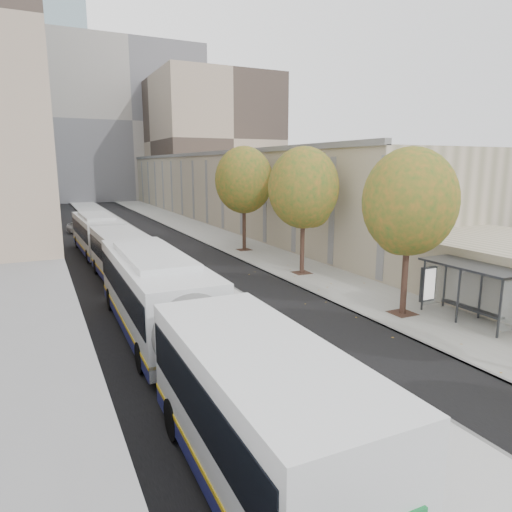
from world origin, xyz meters
TOP-DOWN VIEW (x-y plane):
  - bus_platform at (-3.88, 35.00)m, footprint 4.25×150.00m
  - sidewalk at (4.12, 35.00)m, footprint 4.75×150.00m
  - building_tan at (15.50, 64.00)m, footprint 18.00×92.00m
  - building_far_block at (6.00, 96.00)m, footprint 30.00×18.00m
  - bus_shelter at (5.69, 10.96)m, footprint 1.90×4.40m
  - tree_c at (3.60, 13.00)m, footprint 4.20×4.20m
  - tree_d at (3.60, 22.00)m, footprint 4.40×4.40m
  - tree_e at (3.60, 31.00)m, footprint 4.60×4.60m
  - bus_near at (-7.35, 11.52)m, footprint 3.05×19.18m
  - bus_far at (-7.19, 30.86)m, footprint 3.08×17.59m
  - distant_car at (-7.62, 46.26)m, footprint 2.72×4.18m

SIDE VIEW (x-z plane):
  - sidewalk at x=4.12m, z-range 0.00..0.08m
  - bus_platform at x=-3.88m, z-range 0.00..0.15m
  - distant_car at x=-7.62m, z-range 0.00..1.32m
  - bus_far at x=-7.19m, z-range 0.14..3.06m
  - bus_near at x=-7.35m, z-range 0.15..3.34m
  - bus_shelter at x=5.69m, z-range 0.92..3.45m
  - building_tan at x=15.50m, z-range 0.00..8.00m
  - tree_c at x=3.60m, z-range 1.61..8.89m
  - tree_d at x=3.60m, z-range 1.67..9.27m
  - tree_e at x=3.60m, z-range 1.73..9.64m
  - building_far_block at x=6.00m, z-range 0.00..30.00m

